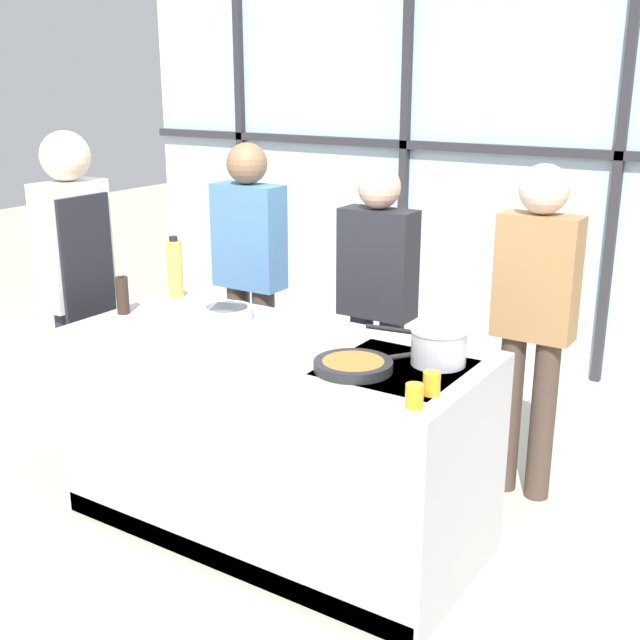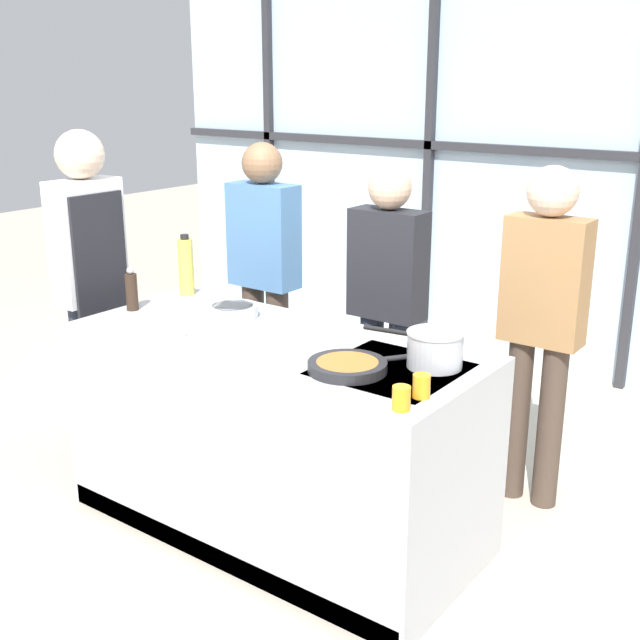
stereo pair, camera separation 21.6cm
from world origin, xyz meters
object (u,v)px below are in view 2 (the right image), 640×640
at_px(spectator_far_left, 264,266).
at_px(pepper_grinder, 132,291).
at_px(frying_pan, 349,366).
at_px(juice_glass_near, 401,398).
at_px(juice_glass_far, 421,386).
at_px(spectator_center_left, 387,296).
at_px(mixing_bowl, 233,311).
at_px(white_plate, 157,335).
at_px(saucepan, 434,348).
at_px(spectator_center_right, 542,314).
at_px(oil_bottle, 186,266).
at_px(chef, 91,272).

bearing_deg(spectator_far_left, pepper_grinder, 89.73).
relative_size(frying_pan, juice_glass_near, 5.76).
distance_m(juice_glass_near, juice_glass_far, 0.14).
distance_m(spectator_center_left, juice_glass_far, 1.41).
relative_size(frying_pan, mixing_bowl, 2.07).
relative_size(spectator_center_left, mixing_bowl, 6.61).
xyz_separation_m(spectator_center_left, pepper_grinder, (-0.86, -1.00, 0.11)).
distance_m(white_plate, pepper_grinder, 0.48).
bearing_deg(saucepan, white_plate, -161.30).
height_order(frying_pan, mixing_bowl, mixing_bowl).
bearing_deg(spectator_far_left, mixing_bowl, 121.05).
xyz_separation_m(spectator_center_right, juice_glass_near, (-0.01, -1.27, 0.00)).
relative_size(white_plate, juice_glass_far, 2.99).
height_order(spectator_center_left, pepper_grinder, spectator_center_left).
height_order(spectator_center_left, oil_bottle, spectator_center_left).
bearing_deg(spectator_far_left, juice_glass_far, 146.45).
xyz_separation_m(white_plate, juice_glass_near, (1.29, -0.05, 0.04)).
height_order(spectator_center_right, saucepan, spectator_center_right).
bearing_deg(saucepan, mixing_bowl, 178.92).
bearing_deg(spectator_center_left, juice_glass_far, 126.93).
xyz_separation_m(spectator_far_left, juice_glass_near, (1.70, -1.27, 0.01)).
distance_m(spectator_far_left, juice_glass_near, 2.12).
bearing_deg(juice_glass_near, spectator_center_left, 123.76).
bearing_deg(white_plate, oil_bottle, 124.79).
height_order(chef, white_plate, chef).
distance_m(spectator_center_right, pepper_grinder, 1.98).
height_order(spectator_center_right, white_plate, spectator_center_right).
bearing_deg(oil_bottle, spectator_center_right, 20.49).
bearing_deg(juice_glass_near, chef, 171.01).
relative_size(chef, juice_glass_near, 20.49).
relative_size(pepper_grinder, juice_glass_near, 2.51).
bearing_deg(saucepan, chef, -176.64).
distance_m(spectator_center_left, frying_pan, 1.17).
height_order(saucepan, juice_glass_near, saucepan).
bearing_deg(juice_glass_near, mixing_bowl, 158.97).
height_order(chef, spectator_center_right, chef).
distance_m(spectator_center_right, white_plate, 1.78).
xyz_separation_m(chef, oil_bottle, (0.40, 0.30, 0.03)).
bearing_deg(spectator_far_left, white_plate, 108.59).
height_order(spectator_far_left, mixing_bowl, spectator_far_left).
relative_size(chef, spectator_center_right, 1.07).
relative_size(mixing_bowl, pepper_grinder, 1.11).
bearing_deg(pepper_grinder, juice_glass_near, -8.96).
bearing_deg(chef, juice_glass_far, 84.78).
bearing_deg(chef, frying_pan, 85.82).
relative_size(white_plate, oil_bottle, 0.81).
distance_m(spectator_center_right, oil_bottle, 1.82).
xyz_separation_m(chef, white_plate, (0.81, -0.28, -0.12)).
bearing_deg(frying_pan, chef, 175.82).
height_order(chef, pepper_grinder, chef).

